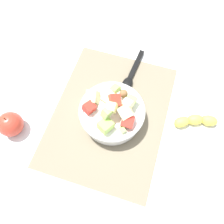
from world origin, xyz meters
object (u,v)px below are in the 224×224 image
(salad_bowl, at_px, (112,113))
(serving_spoon, at_px, (131,76))
(whole_apple, at_px, (10,124))
(banana_whole, at_px, (195,121))

(salad_bowl, relative_size, serving_spoon, 1.10)
(serving_spoon, bearing_deg, whole_apple, -45.28)
(whole_apple, distance_m, banana_whole, 0.61)
(salad_bowl, relative_size, banana_whole, 1.44)
(serving_spoon, xyz_separation_m, banana_whole, (0.11, 0.25, 0.01))
(salad_bowl, height_order, banana_whole, salad_bowl)
(banana_whole, bearing_deg, serving_spoon, -113.68)
(serving_spoon, height_order, whole_apple, whole_apple)
(serving_spoon, distance_m, whole_apple, 0.45)
(salad_bowl, xyz_separation_m, whole_apple, (0.13, -0.30, -0.01))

